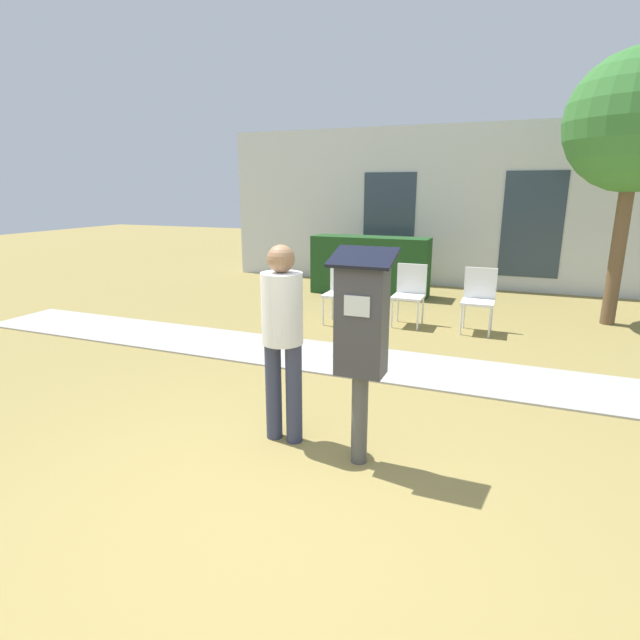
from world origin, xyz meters
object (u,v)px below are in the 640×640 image
Objects in this scene: parking_meter at (361,331)px; person_standing at (282,329)px; outdoor_chair_left at (342,288)px; outdoor_chair_right at (479,295)px; outdoor_chair_middle at (410,290)px.

parking_meter is 1.01× the size of person_standing.
outdoor_chair_left is (-1.47, 3.76, -0.49)m from parking_meter.
parking_meter is at bearing 17.82° from person_standing.
outdoor_chair_left is 1.00× the size of outdoor_chair_right.
parking_meter reaches higher than outdoor_chair_right.
outdoor_chair_right is (0.98, 0.00, 0.00)m from outdoor_chair_middle.
parking_meter is at bearing -88.15° from outdoor_chair_middle.
parking_meter is 1.77× the size of outdoor_chair_middle.
outdoor_chair_left and outdoor_chair_middle have the same top height.
outdoor_chair_middle is at bearing 114.12° from person_standing.
parking_meter is 4.06m from outdoor_chair_left.
outdoor_chair_middle is (0.18, 3.90, -0.40)m from person_standing.
parking_meter is 1.77× the size of outdoor_chair_right.
outdoor_chair_right is (1.16, 3.90, -0.40)m from person_standing.
person_standing reaches higher than outdoor_chair_right.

